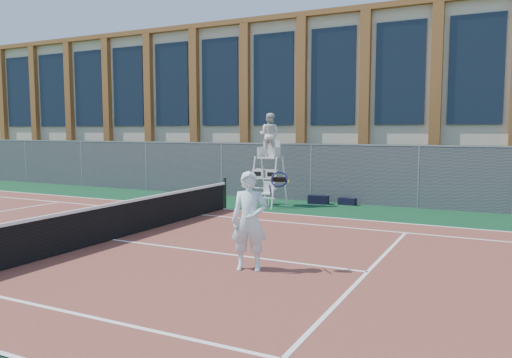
% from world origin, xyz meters
% --- Properties ---
extents(ground, '(120.00, 120.00, 0.00)m').
position_xyz_m(ground, '(0.00, 0.00, 0.00)').
color(ground, '#233814').
extents(apron, '(36.00, 20.00, 0.01)m').
position_xyz_m(apron, '(0.00, 1.00, 0.01)').
color(apron, '#0C361C').
rests_on(apron, ground).
extents(tennis_court, '(23.77, 10.97, 0.02)m').
position_xyz_m(tennis_court, '(0.00, 0.00, 0.02)').
color(tennis_court, brown).
rests_on(tennis_court, apron).
extents(tennis_net, '(0.10, 11.30, 1.10)m').
position_xyz_m(tennis_net, '(0.00, 0.00, 0.54)').
color(tennis_net, black).
rests_on(tennis_net, ground).
extents(fence, '(40.00, 0.06, 2.20)m').
position_xyz_m(fence, '(0.00, 8.80, 1.10)').
color(fence, '#595E60').
rests_on(fence, ground).
extents(hedge, '(40.00, 1.40, 2.20)m').
position_xyz_m(hedge, '(0.00, 10.00, 1.10)').
color(hedge, black).
rests_on(hedge, ground).
extents(building, '(45.00, 10.60, 8.22)m').
position_xyz_m(building, '(0.00, 17.95, 4.15)').
color(building, beige).
rests_on(building, ground).
extents(umpire_chair, '(0.95, 1.46, 3.41)m').
position_xyz_m(umpire_chair, '(1.04, 7.05, 2.49)').
color(umpire_chair, white).
rests_on(umpire_chair, ground).
extents(plastic_chair, '(0.40, 0.40, 0.86)m').
position_xyz_m(plastic_chair, '(0.87, 7.25, 0.51)').
color(plastic_chair, silver).
rests_on(plastic_chair, apron).
extents(sports_bag_near, '(0.79, 0.39, 0.32)m').
position_xyz_m(sports_bag_near, '(2.51, 8.23, 0.17)').
color(sports_bag_near, black).
rests_on(sports_bag_near, apron).
extents(sports_bag_far, '(0.65, 0.30, 0.26)m').
position_xyz_m(sports_bag_far, '(3.55, 8.48, 0.14)').
color(sports_bag_far, black).
rests_on(sports_bag_far, apron).
extents(tennis_player, '(1.11, 0.80, 1.93)m').
position_xyz_m(tennis_player, '(4.29, -0.86, 1.00)').
color(tennis_player, white).
rests_on(tennis_player, tennis_court).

